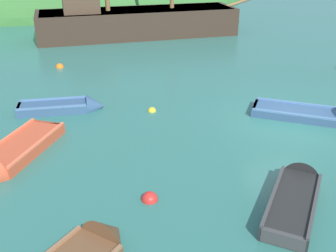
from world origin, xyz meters
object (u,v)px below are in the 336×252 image
rowboat_outer_right (10,158)px  buoy_red (150,200)px  buoy_yellow (152,111)px  rowboat_portside (66,108)px  buoy_orange (60,67)px  rowboat_near_dock (316,117)px  sailing_ship (136,26)px  rowboat_outer_left (296,195)px

rowboat_outer_right → buoy_red: size_ratio=9.05×
buoy_red → buoy_yellow: buoy_red is taller
rowboat_portside → buoy_orange: rowboat_portside is taller
rowboat_near_dock → rowboat_portside: rowboat_near_dock is taller
sailing_ship → rowboat_portside: sailing_ship is taller
rowboat_portside → rowboat_outer_left: 9.06m
sailing_ship → buoy_yellow: sailing_ship is taller
rowboat_outer_right → buoy_yellow: 5.50m
rowboat_portside → sailing_ship: bearing=72.0°
rowboat_outer_right → rowboat_portside: 3.90m
rowboat_outer_right → rowboat_outer_left: bearing=92.1°
rowboat_near_dock → buoy_orange: 12.60m
sailing_ship → buoy_orange: 7.98m
rowboat_portside → buoy_red: (1.85, -6.38, -0.10)m
buoy_yellow → rowboat_portside: bearing=164.2°
rowboat_near_dock → buoy_orange: (-8.91, 8.92, -0.08)m
rowboat_outer_right → rowboat_portside: (1.70, 3.51, -0.01)m
rowboat_near_dock → rowboat_portside: size_ratio=1.17×
buoy_orange → rowboat_outer_left: bearing=-67.0°
sailing_ship → buoy_red: 18.60m
rowboat_outer_right → rowboat_outer_left: (7.10, -3.78, 0.00)m
buoy_orange → rowboat_near_dock: bearing=-45.0°
buoy_yellow → rowboat_near_dock: bearing=-21.5°
rowboat_portside → buoy_orange: 5.83m
buoy_red → buoy_orange: size_ratio=1.03×
sailing_ship → buoy_orange: bearing=-130.4°
rowboat_near_dock → buoy_red: (-6.89, -3.30, -0.08)m
sailing_ship → rowboat_near_dock: (3.83, -15.04, -0.59)m
rowboat_outer_left → buoy_yellow: 6.79m
rowboat_outer_left → buoy_red: rowboat_outer_left is taller
buoy_orange → buoy_yellow: bearing=-63.8°
sailing_ship → rowboat_outer_left: sailing_ship is taller
sailing_ship → rowboat_portside: 12.93m
rowboat_near_dock → rowboat_outer_left: (-3.34, -4.20, 0.03)m
rowboat_near_dock → rowboat_outer_left: size_ratio=1.16×
rowboat_portside → rowboat_outer_left: rowboat_outer_left is taller
sailing_ship → rowboat_outer_left: bearing=-89.2°
rowboat_portside → buoy_yellow: 3.26m
rowboat_near_dock → buoy_red: bearing=-120.4°
rowboat_near_dock → buoy_red: rowboat_near_dock is taller
rowboat_outer_left → buoy_red: size_ratio=7.73×
rowboat_outer_right → buoy_orange: size_ratio=9.29×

